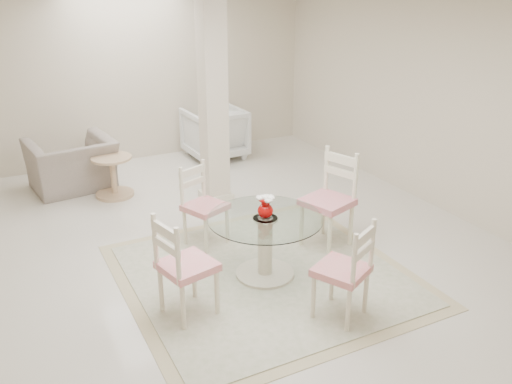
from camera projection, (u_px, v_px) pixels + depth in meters
name	position (u px, v px, depth m)	size (l,w,h in m)	color
ground	(220.00, 246.00, 6.11)	(7.00, 7.00, 0.00)	beige
room_shell	(216.00, 82.00, 5.40)	(6.02, 7.02, 2.71)	beige
column	(213.00, 101.00, 6.88)	(0.30, 0.30, 2.70)	beige
area_rug	(265.00, 275.00, 5.52)	(2.77, 2.77, 0.02)	tan
dining_table	(265.00, 247.00, 5.40)	(1.13, 1.13, 0.65)	beige
red_vase	(266.00, 206.00, 5.23)	(0.18, 0.17, 0.24)	#AD0605
dining_chair_east	(332.00, 192.00, 5.94)	(0.61, 0.61, 1.20)	#F6EFCA
dining_chair_north	(201.00, 199.00, 6.00)	(0.53, 0.53, 1.02)	beige
dining_chair_west	(180.00, 260.00, 4.66)	(0.53, 0.53, 1.09)	#F4E5C8
dining_chair_south	(349.00, 265.00, 4.64)	(0.56, 0.56, 1.04)	beige
recliner_taupe	(72.00, 165.00, 7.60)	(1.11, 0.97, 0.72)	gray
armchair_white	(215.00, 133.00, 8.89)	(0.88, 0.91, 0.83)	silver
side_table	(113.00, 178.00, 7.40)	(0.54, 0.54, 0.56)	tan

